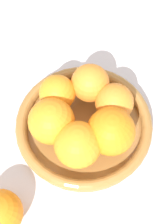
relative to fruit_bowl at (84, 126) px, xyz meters
name	(u,v)px	position (x,y,z in m)	size (l,w,h in m)	color
ground_plane	(84,130)	(0.00, 0.00, -0.02)	(4.00, 4.00, 0.00)	silver
fruit_bowl	(84,126)	(0.00, 0.00, 0.00)	(0.25, 0.25, 0.03)	#A57238
orange_pile	(84,117)	(0.00, -0.01, 0.05)	(0.18, 0.19, 0.08)	orange
stray_orange	(0,213)	(-0.15, -0.14, 0.02)	(0.07, 0.07, 0.07)	orange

